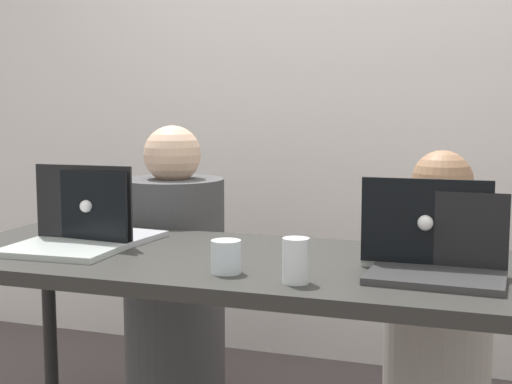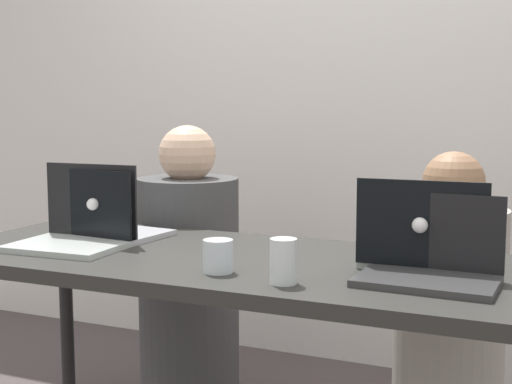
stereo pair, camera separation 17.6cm
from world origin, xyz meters
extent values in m
cube|color=silver|center=(0.00, 1.33, 1.20)|extent=(4.86, 0.10, 2.41)
cube|color=#2B2B28|center=(0.00, 0.00, 0.73)|extent=(1.87, 0.71, 0.04)
cylinder|color=black|center=(-0.88, 0.30, 0.36)|extent=(0.05, 0.05, 0.71)
cylinder|color=#49494B|center=(-0.49, 0.54, 0.45)|extent=(0.47, 0.47, 0.91)
sphere|color=beige|center=(-0.49, 0.54, 1.00)|extent=(0.22, 0.22, 0.22)
cylinder|color=#B5ADA3|center=(0.49, 0.54, 0.42)|extent=(0.36, 0.36, 0.85)
sphere|color=#997051|center=(0.49, 0.54, 0.93)|extent=(0.20, 0.20, 0.20)
cube|color=#AFB0B9|center=(-0.51, 0.13, 0.76)|extent=(0.30, 0.26, 0.02)
cube|color=black|center=(-0.52, 0.01, 0.88)|extent=(0.28, 0.04, 0.21)
sphere|color=white|center=(-0.52, 0.00, 0.88)|extent=(0.04, 0.04, 0.04)
cube|color=#AEB8B2|center=(0.49, 0.12, 0.76)|extent=(0.34, 0.25, 0.02)
cube|color=black|center=(0.49, 0.00, 0.88)|extent=(0.33, 0.02, 0.22)
sphere|color=white|center=(0.49, -0.02, 0.88)|extent=(0.04, 0.04, 0.04)
cube|color=#AFB9B7|center=(-0.54, -0.10, 0.76)|extent=(0.34, 0.26, 0.02)
cube|color=black|center=(-0.55, 0.02, 0.88)|extent=(0.33, 0.02, 0.23)
sphere|color=white|center=(-0.55, 0.04, 0.88)|extent=(0.04, 0.04, 0.04)
cube|color=#373739|center=(0.53, -0.11, 0.76)|extent=(0.34, 0.22, 0.02)
cube|color=black|center=(0.53, 0.00, 0.87)|extent=(0.33, 0.02, 0.19)
sphere|color=white|center=(0.53, 0.02, 0.87)|extent=(0.03, 0.03, 0.03)
cylinder|color=white|center=(0.20, -0.23, 0.81)|extent=(0.07, 0.07, 0.11)
cylinder|color=silver|center=(0.20, -0.23, 0.78)|extent=(0.06, 0.06, 0.06)
cylinder|color=silver|center=(0.01, -0.19, 0.80)|extent=(0.08, 0.08, 0.09)
cylinder|color=silver|center=(0.01, -0.19, 0.78)|extent=(0.07, 0.07, 0.05)
camera|label=1|loc=(0.66, -1.87, 1.18)|focal=50.00mm
camera|label=2|loc=(0.82, -1.80, 1.18)|focal=50.00mm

